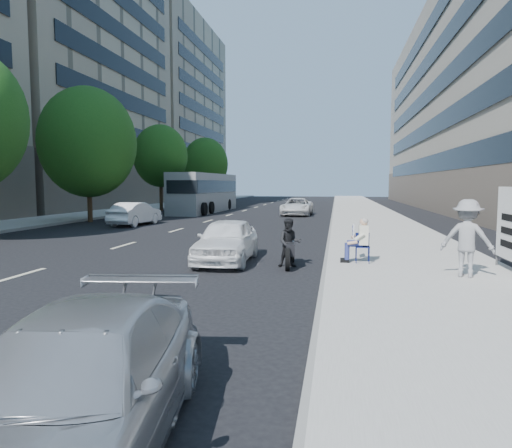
% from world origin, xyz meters
% --- Properties ---
extents(ground, '(160.00, 160.00, 0.00)m').
position_xyz_m(ground, '(0.00, 0.00, 0.00)').
color(ground, black).
rests_on(ground, ground).
extents(near_sidewalk, '(5.00, 120.00, 0.15)m').
position_xyz_m(near_sidewalk, '(4.00, 20.00, 0.07)').
color(near_sidewalk, '#9D9992').
rests_on(near_sidewalk, ground).
extents(far_sidewalk, '(4.50, 120.00, 0.15)m').
position_xyz_m(far_sidewalk, '(-16.75, 20.00, 0.07)').
color(far_sidewalk, '#9D9992').
rests_on(far_sidewalk, ground).
extents(far_bldg_mid, '(22.00, 26.00, 34.00)m').
position_xyz_m(far_bldg_mid, '(-30.00, 34.00, 17.00)').
color(far_bldg_mid, tan).
rests_on(far_bldg_mid, ground).
extents(far_bldg_north, '(22.00, 28.00, 28.00)m').
position_xyz_m(far_bldg_north, '(-30.00, 62.00, 14.00)').
color(far_bldg_north, tan).
rests_on(far_bldg_north, ground).
extents(tree_far_c, '(6.00, 6.00, 8.47)m').
position_xyz_m(tree_far_c, '(-13.70, 18.00, 5.02)').
color(tree_far_c, '#382616').
rests_on(tree_far_c, ground).
extents(tree_far_d, '(4.80, 4.80, 7.65)m').
position_xyz_m(tree_far_d, '(-13.70, 30.00, 4.89)').
color(tree_far_d, '#382616').
rests_on(tree_far_d, ground).
extents(tree_far_e, '(5.40, 5.40, 7.89)m').
position_xyz_m(tree_far_e, '(-13.70, 44.00, 4.78)').
color(tree_far_e, '#382616').
rests_on(tree_far_e, ground).
extents(seated_protester, '(0.83, 1.12, 1.31)m').
position_xyz_m(seated_protester, '(2.40, 4.78, 0.87)').
color(seated_protester, navy).
rests_on(seated_protester, near_sidewalk).
extents(jogger, '(1.40, 1.09, 1.90)m').
position_xyz_m(jogger, '(4.90, 3.11, 1.10)').
color(jogger, gray).
rests_on(jogger, near_sidewalk).
extents(parked_sedan, '(2.36, 4.58, 1.27)m').
position_xyz_m(parked_sedan, '(-0.50, -5.13, 0.63)').
color(parked_sedan, '#A5A7AC').
rests_on(parked_sedan, ground).
extents(white_sedan_near, '(1.73, 4.03, 1.36)m').
position_xyz_m(white_sedan_near, '(-1.61, 5.03, 0.68)').
color(white_sedan_near, white).
rests_on(white_sedan_near, ground).
extents(white_sedan_mid, '(1.76, 4.20, 1.35)m').
position_xyz_m(white_sedan_mid, '(-9.93, 16.48, 0.67)').
color(white_sedan_mid, white).
rests_on(white_sedan_mid, ground).
extents(white_sedan_far, '(2.35, 4.84, 1.33)m').
position_xyz_m(white_sedan_far, '(-1.26, 26.52, 0.66)').
color(white_sedan_far, white).
rests_on(white_sedan_far, ground).
extents(motorcycle, '(0.75, 2.05, 1.42)m').
position_xyz_m(motorcycle, '(0.42, 4.53, 0.64)').
color(motorcycle, black).
rests_on(motorcycle, ground).
extents(bus, '(2.93, 12.12, 3.30)m').
position_xyz_m(bus, '(-9.51, 29.60, 1.64)').
color(bus, gray).
rests_on(bus, ground).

